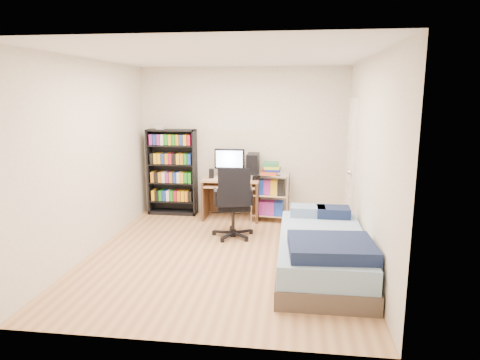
# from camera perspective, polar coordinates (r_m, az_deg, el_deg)

# --- Properties ---
(room) EXTENTS (3.58, 4.08, 2.58)m
(room) POSITION_cam_1_polar(r_m,az_deg,el_deg) (5.31, -2.21, 2.63)
(room) COLOR tan
(room) RESTS_ON ground
(media_shelf) EXTENTS (0.83, 0.28, 1.53)m
(media_shelf) POSITION_cam_1_polar(r_m,az_deg,el_deg) (7.43, -9.03, 1.19)
(media_shelf) COLOR black
(media_shelf) RESTS_ON room
(computer_desk) EXTENTS (0.92, 0.54, 1.16)m
(computer_desk) POSITION_cam_1_polar(r_m,az_deg,el_deg) (7.09, -0.36, -0.20)
(computer_desk) COLOR tan
(computer_desk) RESTS_ON room
(office_chair) EXTENTS (0.75, 0.75, 1.05)m
(office_chair) POSITION_cam_1_polar(r_m,az_deg,el_deg) (6.20, -0.90, -4.72)
(office_chair) COLOR black
(office_chair) RESTS_ON room
(wire_cart) EXTENTS (0.64, 0.49, 0.96)m
(wire_cart) POSITION_cam_1_polar(r_m,az_deg,el_deg) (7.00, 4.18, -0.40)
(wire_cart) COLOR white
(wire_cart) RESTS_ON room
(bed) EXTENTS (1.02, 2.04, 0.58)m
(bed) POSITION_cam_1_polar(r_m,az_deg,el_deg) (5.14, 10.95, -9.37)
(bed) COLOR #4E423A
(bed) RESTS_ON room
(door) EXTENTS (0.12, 0.80, 2.00)m
(door) POSITION_cam_1_polar(r_m,az_deg,el_deg) (6.66, 14.61, 1.90)
(door) COLOR silver
(door) RESTS_ON room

